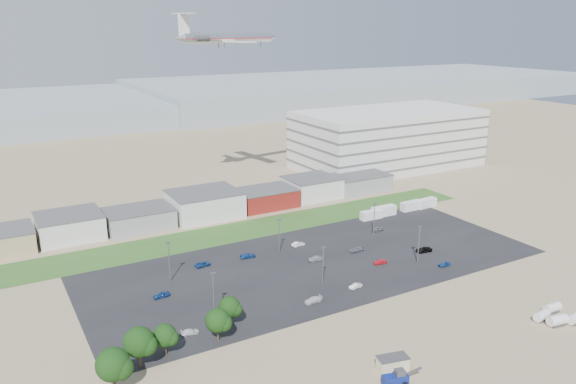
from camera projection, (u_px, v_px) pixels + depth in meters
ground at (344, 298)px, 129.04m from camera, size 700.00×700.00×0.00m
parking_lot at (316, 263)px, 148.07m from camera, size 120.00×50.00×0.01m
grass_strip at (246, 230)px, 172.38m from camera, size 160.00×16.00×0.02m
hills_backdrop at (140, 105)px, 409.27m from camera, size 700.00×200.00×9.00m
building_row at (172, 209)px, 179.02m from camera, size 170.00×20.00×8.00m
parking_garage at (388, 139)px, 247.32m from camera, size 80.00×40.00×25.00m
portable_shed at (393, 364)px, 101.48m from camera, size 6.18×4.13×2.86m
telehandler at (395, 378)px, 97.28m from camera, size 7.62×4.23×3.02m
storage_tank_nw at (542, 315)px, 119.08m from camera, size 4.19×2.59×2.35m
storage_tank_ne at (552, 308)px, 122.26m from camera, size 4.00×2.14×2.35m
storage_tank_sw at (557, 320)px, 116.91m from camera, size 4.50×2.72×2.54m
storage_tank_se at (575, 318)px, 117.92m from camera, size 4.20×2.44×2.40m
box_trailer_a at (371, 215)px, 181.68m from camera, size 7.64×2.67×2.83m
box_trailer_b at (384, 211)px, 184.85m from camera, size 8.66×2.82×3.23m
box_trailer_c at (411, 206)px, 190.69m from camera, size 8.11×2.74×3.01m
box_trailer_d at (426, 203)px, 193.64m from camera, size 8.18×3.21×3.00m
tree_far_left at (113, 368)px, 94.71m from camera, size 6.27×6.27×9.40m
tree_left at (139, 345)px, 101.71m from camera, size 6.10×6.10×9.15m
tree_mid at (165, 338)px, 105.85m from camera, size 4.83×4.83×7.25m
tree_right at (218, 323)px, 110.52m from camera, size 5.26×5.26×7.89m
tree_near at (229, 309)px, 116.29m from camera, size 4.94×4.94×7.41m
lightpole_front_l at (214, 295)px, 119.76m from camera, size 1.19×0.50×10.14m
lightpole_front_m at (323, 266)px, 134.18m from camera, size 1.17×0.49×9.92m
lightpole_front_r at (419, 245)px, 146.81m from camera, size 1.21×0.50×10.29m
lightpole_back_l at (169, 262)px, 136.27m from camera, size 1.21×0.50×10.26m
lightpole_back_m at (279, 236)px, 153.41m from camera, size 1.15×0.48×9.74m
lightpole_back_r at (374, 220)px, 166.55m from camera, size 1.17×0.49×9.93m
airliner at (229, 38)px, 198.08m from camera, size 48.09×36.45×12.99m
parked_car_0 at (424, 250)px, 155.35m from camera, size 4.91×2.70×1.30m
parked_car_1 at (380, 262)px, 147.45m from camera, size 3.64×1.62×1.16m
parked_car_2 at (444, 264)px, 146.05m from camera, size 3.46×1.57×1.15m
parked_car_3 at (313, 300)px, 126.97m from camera, size 4.27×1.78×1.24m
parked_car_5 at (161, 295)px, 129.22m from camera, size 3.96×1.85×1.31m
parked_car_6 at (248, 256)px, 151.43m from camera, size 4.45×2.12×1.25m
parked_car_7 at (315, 259)px, 149.41m from camera, size 3.89×1.59×1.25m
parked_car_8 at (378, 229)px, 171.12m from camera, size 3.88×1.72×1.30m
parked_car_9 at (203, 264)px, 146.06m from camera, size 4.44×2.47×1.17m
parked_car_10 at (190, 332)px, 113.83m from camera, size 3.88×1.94×1.08m
parked_car_11 at (298, 244)px, 159.41m from camera, size 4.06×1.72×1.30m
parked_car_12 at (356, 250)px, 155.51m from camera, size 4.28×1.98×1.21m
parked_car_13 at (356, 286)px, 133.86m from camera, size 3.60×1.60×1.15m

